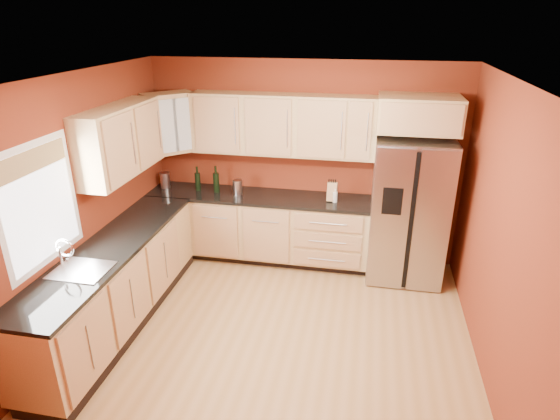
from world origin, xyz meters
name	(u,v)px	position (x,y,z in m)	size (l,w,h in m)	color
floor	(273,340)	(0.00, 0.00, 0.00)	(4.00, 4.00, 0.00)	#A5763F
ceiling	(271,80)	(0.00, 0.00, 2.60)	(4.00, 4.00, 0.00)	silver
wall_back	(304,163)	(0.00, 2.00, 1.30)	(4.00, 0.04, 2.60)	maroon
wall_front	(195,379)	(0.00, -2.00, 1.30)	(4.00, 0.04, 2.60)	maroon
wall_left	(76,209)	(-2.00, 0.00, 1.30)	(0.04, 4.00, 2.60)	maroon
wall_right	(504,244)	(2.00, 0.00, 1.30)	(0.04, 4.00, 2.60)	maroon
base_cabinets_back	(259,228)	(-0.55, 1.70, 0.44)	(2.90, 0.60, 0.88)	tan
base_cabinets_left	(115,286)	(-1.70, 0.00, 0.44)	(0.60, 2.80, 0.88)	tan
countertop_back	(258,197)	(-0.55, 1.69, 0.90)	(2.90, 0.62, 0.04)	black
countertop_left	(110,248)	(-1.69, 0.00, 0.90)	(0.62, 2.80, 0.04)	black
upper_cabinets_back	(283,125)	(-0.25, 1.83, 1.83)	(2.30, 0.33, 0.75)	tan
upper_cabinets_left	(121,141)	(-1.83, 0.72, 1.83)	(0.33, 1.35, 0.75)	tan
corner_upper_cabinet	(170,123)	(-1.67, 1.67, 1.83)	(0.62, 0.33, 0.75)	tan
over_fridge_cabinet	(419,114)	(1.35, 1.70, 2.05)	(0.92, 0.60, 0.40)	tan
refrigerator	(408,210)	(1.35, 1.62, 0.89)	(0.90, 0.75, 1.78)	#B1B0B5
window	(40,205)	(-1.98, -0.50, 1.55)	(0.03, 0.90, 1.00)	white
sink_faucet	(79,256)	(-1.69, -0.50, 1.07)	(0.50, 0.42, 0.30)	silver
canister_left	(238,187)	(-0.81, 1.67, 1.02)	(0.12, 0.12, 0.20)	#B1B0B5
canister_right	(165,180)	(-1.85, 1.74, 1.03)	(0.13, 0.13, 0.21)	#B1B0B5
wine_bottle_a	(216,179)	(-1.11, 1.71, 1.10)	(0.08, 0.08, 0.36)	black
wine_bottle_b	(198,178)	(-1.38, 1.73, 1.08)	(0.07, 0.07, 0.33)	black
knife_block	(332,192)	(0.41, 1.70, 1.04)	(0.12, 0.11, 0.24)	tan
soap_dispenser	(335,196)	(0.45, 1.64, 1.00)	(0.06, 0.06, 0.17)	silver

